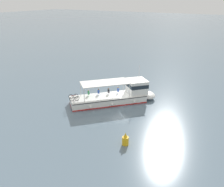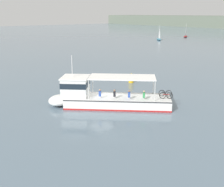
# 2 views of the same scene
# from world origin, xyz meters

# --- Properties ---
(ground_plane) EXTENTS (400.00, 400.00, 0.00)m
(ground_plane) POSITION_xyz_m (0.00, 0.00, 0.00)
(ground_plane) COLOR slate
(ferry_main) EXTENTS (10.81, 11.51, 5.32)m
(ferry_main) POSITION_xyz_m (0.57, -0.25, 1.02)
(ferry_main) COLOR white
(ferry_main) RESTS_ON ground
(channel_buoy) EXTENTS (0.70, 0.70, 1.40)m
(channel_buoy) POSITION_xyz_m (-5.70, 9.23, 0.57)
(channel_buoy) COLOR gold
(channel_buoy) RESTS_ON ground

